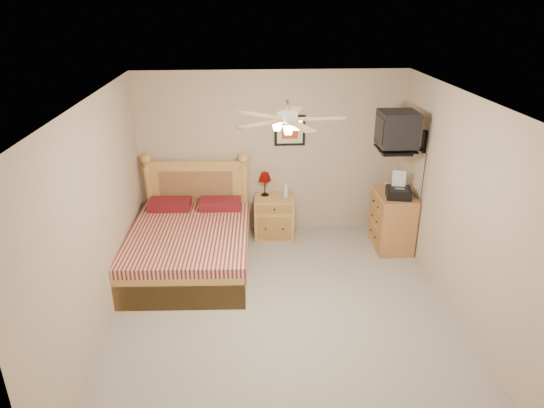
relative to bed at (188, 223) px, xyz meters
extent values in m
plane|color=gray|center=(1.18, -1.12, -0.66)|extent=(4.50, 4.50, 0.00)
cube|color=white|center=(1.18, -1.12, 1.84)|extent=(4.00, 4.50, 0.04)
cube|color=tan|center=(1.18, 1.13, 0.59)|extent=(4.00, 0.04, 2.50)
cube|color=tan|center=(1.18, -3.37, 0.59)|extent=(4.00, 0.04, 2.50)
cube|color=tan|center=(-0.82, -1.12, 0.59)|extent=(0.04, 4.50, 2.50)
cube|color=tan|center=(3.18, -1.12, 0.59)|extent=(0.04, 4.50, 2.50)
cube|color=tan|center=(1.21, 0.88, -0.34)|extent=(0.63, 0.49, 0.65)
imported|color=silver|center=(1.39, 0.89, 0.11)|extent=(0.12, 0.12, 0.24)
cube|color=black|center=(1.45, 1.11, 0.96)|extent=(0.46, 0.04, 0.46)
cube|color=#A47040|center=(2.91, 0.41, -0.24)|extent=(0.50, 0.72, 0.85)
imported|color=beige|center=(2.89, 0.65, 0.20)|extent=(0.29, 0.34, 0.03)
imported|color=gray|center=(2.92, 0.69, 0.22)|extent=(0.18, 0.24, 0.02)
camera|label=1|loc=(0.75, -5.89, 2.77)|focal=32.00mm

